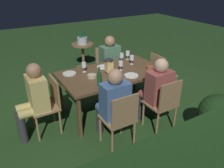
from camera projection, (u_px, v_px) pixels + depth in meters
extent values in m
plane|color=#26471E|center=(112.00, 110.00, 4.11)|extent=(16.00, 16.00, 0.00)
cube|color=brown|center=(112.00, 73.00, 3.78)|extent=(1.73, 0.97, 0.04)
cube|color=brown|center=(135.00, 75.00, 4.64)|extent=(0.05, 0.05, 0.71)
cube|color=brown|center=(61.00, 94.00, 3.91)|extent=(0.05, 0.05, 0.71)
cube|color=brown|center=(162.00, 92.00, 3.99)|extent=(0.05, 0.05, 0.71)
cube|color=brown|center=(79.00, 118.00, 3.27)|extent=(0.05, 0.05, 0.71)
cube|color=#9E7A51|center=(117.00, 118.00, 3.12)|extent=(0.42, 0.40, 0.03)
cube|color=#9E7A51|center=(125.00, 111.00, 2.87)|extent=(0.40, 0.03, 0.42)
cylinder|color=#9E7A51|center=(100.00, 129.00, 3.26)|extent=(0.03, 0.03, 0.42)
cylinder|color=#9E7A51|center=(121.00, 122.00, 3.43)|extent=(0.03, 0.03, 0.42)
cylinder|color=#9E7A51|center=(112.00, 143.00, 3.00)|extent=(0.03, 0.03, 0.42)
cylinder|color=#9E7A51|center=(134.00, 134.00, 3.17)|extent=(0.03, 0.03, 0.42)
cube|color=#426699|center=(115.00, 100.00, 3.04)|extent=(0.38, 0.24, 0.50)
sphere|color=tan|center=(115.00, 77.00, 2.89)|extent=(0.21, 0.21, 0.21)
cylinder|color=#426699|center=(105.00, 112.00, 3.22)|extent=(0.13, 0.36, 0.13)
cylinder|color=#426699|center=(115.00, 108.00, 3.30)|extent=(0.13, 0.36, 0.13)
cylinder|color=#333338|center=(100.00, 120.00, 3.45)|extent=(0.11, 0.11, 0.45)
cylinder|color=#333338|center=(110.00, 116.00, 3.53)|extent=(0.11, 0.11, 0.45)
cube|color=#9E7A51|center=(163.00, 75.00, 4.46)|extent=(0.40, 0.42, 0.03)
cube|color=#9E7A51|center=(157.00, 66.00, 4.27)|extent=(0.03, 0.40, 0.42)
cylinder|color=#9E7A51|center=(163.00, 80.00, 4.77)|extent=(0.03, 0.03, 0.42)
cylinder|color=#9E7A51|center=(175.00, 86.00, 4.49)|extent=(0.03, 0.03, 0.42)
cylinder|color=#9E7A51|center=(150.00, 83.00, 4.62)|extent=(0.03, 0.03, 0.42)
cylinder|color=#9E7A51|center=(162.00, 90.00, 4.34)|extent=(0.03, 0.03, 0.42)
cube|color=#9E7A51|center=(160.00, 103.00, 3.47)|extent=(0.42, 0.40, 0.03)
cube|color=#9E7A51|center=(170.00, 96.00, 3.23)|extent=(0.40, 0.03, 0.42)
cylinder|color=#9E7A51|center=(143.00, 114.00, 3.62)|extent=(0.03, 0.03, 0.42)
cylinder|color=#9E7A51|center=(160.00, 108.00, 3.78)|extent=(0.03, 0.03, 0.42)
cylinder|color=#9E7A51|center=(157.00, 125.00, 3.36)|extent=(0.03, 0.03, 0.42)
cylinder|color=#9E7A51|center=(175.00, 118.00, 3.52)|extent=(0.03, 0.03, 0.42)
cube|color=#9E4C47|center=(159.00, 87.00, 3.40)|extent=(0.38, 0.24, 0.50)
sphere|color=#D1A889|center=(161.00, 66.00, 3.25)|extent=(0.21, 0.21, 0.21)
cylinder|color=#9E4C47|center=(148.00, 98.00, 3.57)|extent=(0.13, 0.36, 0.13)
cylinder|color=#9E4C47|center=(156.00, 95.00, 3.65)|extent=(0.13, 0.36, 0.13)
cylinder|color=#333338|center=(141.00, 106.00, 3.80)|extent=(0.11, 0.11, 0.45)
cylinder|color=#333338|center=(149.00, 103.00, 3.88)|extent=(0.11, 0.11, 0.45)
cube|color=#9E7A51|center=(109.00, 69.00, 4.72)|extent=(0.42, 0.40, 0.03)
cube|color=#9E7A51|center=(104.00, 56.00, 4.76)|extent=(0.40, 0.03, 0.42)
cylinder|color=#9E7A51|center=(120.00, 80.00, 4.77)|extent=(0.03, 0.03, 0.42)
cylinder|color=#9E7A51|center=(105.00, 84.00, 4.60)|extent=(0.03, 0.03, 0.42)
cylinder|color=#9E7A51|center=(112.00, 74.00, 5.03)|extent=(0.03, 0.03, 0.42)
cylinder|color=#9E7A51|center=(98.00, 78.00, 4.86)|extent=(0.03, 0.03, 0.42)
cube|color=#4C7A5B|center=(110.00, 58.00, 4.55)|extent=(0.38, 0.24, 0.50)
sphere|color=#997051|center=(110.00, 41.00, 4.40)|extent=(0.21, 0.21, 0.21)
cylinder|color=#4C7A5B|center=(117.00, 70.00, 4.59)|extent=(0.13, 0.36, 0.13)
cylinder|color=#4C7A5B|center=(110.00, 72.00, 4.51)|extent=(0.13, 0.36, 0.13)
cylinder|color=#333338|center=(121.00, 84.00, 4.57)|extent=(0.11, 0.11, 0.45)
cylinder|color=#333338|center=(114.00, 86.00, 4.49)|extent=(0.11, 0.11, 0.45)
cube|color=#9E7A51|center=(44.00, 107.00, 3.38)|extent=(0.40, 0.42, 0.03)
cube|color=#9E7A51|center=(55.00, 91.00, 3.36)|extent=(0.03, 0.40, 0.42)
cylinder|color=#9E7A51|center=(38.00, 129.00, 3.26)|extent=(0.03, 0.03, 0.42)
cylinder|color=#9E7A51|center=(32.00, 117.00, 3.54)|extent=(0.03, 0.03, 0.42)
cylinder|color=#9E7A51|center=(60.00, 122.00, 3.41)|extent=(0.03, 0.03, 0.42)
cylinder|color=#9E7A51|center=(53.00, 111.00, 3.69)|extent=(0.03, 0.03, 0.42)
cube|color=tan|center=(37.00, 93.00, 3.23)|extent=(0.24, 0.38, 0.50)
sphere|color=#997051|center=(34.00, 71.00, 3.08)|extent=(0.21, 0.21, 0.21)
cylinder|color=tan|center=(32.00, 112.00, 3.20)|extent=(0.36, 0.13, 0.13)
cylinder|color=tan|center=(29.00, 106.00, 3.34)|extent=(0.36, 0.13, 0.13)
cylinder|color=#333338|center=(23.00, 129.00, 3.23)|extent=(0.11, 0.11, 0.45)
cylinder|color=#333338|center=(20.00, 123.00, 3.37)|extent=(0.11, 0.11, 0.45)
cube|color=black|center=(109.00, 72.00, 3.76)|extent=(0.12, 0.12, 0.01)
cube|color=#F9D17A|center=(109.00, 66.00, 3.71)|extent=(0.11, 0.11, 0.20)
cone|color=black|center=(109.00, 59.00, 3.65)|extent=(0.15, 0.15, 0.05)
cylinder|color=#195128|center=(99.00, 79.00, 3.29)|extent=(0.07, 0.07, 0.20)
cylinder|color=#195128|center=(99.00, 70.00, 3.22)|extent=(0.03, 0.03, 0.09)
cylinder|color=silver|center=(132.00, 64.00, 4.09)|extent=(0.06, 0.06, 0.00)
cylinder|color=silver|center=(132.00, 62.00, 4.08)|extent=(0.01, 0.01, 0.08)
cylinder|color=silver|center=(132.00, 58.00, 4.04)|extent=(0.08, 0.08, 0.08)
cylinder|color=maroon|center=(132.00, 59.00, 4.05)|extent=(0.07, 0.07, 0.03)
cylinder|color=silver|center=(84.00, 72.00, 3.78)|extent=(0.06, 0.06, 0.00)
cylinder|color=silver|center=(84.00, 70.00, 3.76)|extent=(0.01, 0.01, 0.08)
cylinder|color=silver|center=(84.00, 65.00, 3.72)|extent=(0.08, 0.08, 0.08)
cylinder|color=maroon|center=(84.00, 66.00, 3.73)|extent=(0.07, 0.07, 0.03)
cylinder|color=silver|center=(128.00, 59.00, 4.32)|extent=(0.06, 0.06, 0.00)
cylinder|color=silver|center=(128.00, 57.00, 4.30)|extent=(0.01, 0.01, 0.08)
cylinder|color=silver|center=(128.00, 53.00, 4.27)|extent=(0.08, 0.08, 0.08)
cylinder|color=maroon|center=(128.00, 54.00, 4.28)|extent=(0.07, 0.07, 0.03)
cylinder|color=silver|center=(121.00, 70.00, 3.84)|extent=(0.06, 0.06, 0.00)
cylinder|color=silver|center=(121.00, 68.00, 3.82)|extent=(0.01, 0.01, 0.08)
cylinder|color=silver|center=(121.00, 63.00, 3.78)|extent=(0.08, 0.08, 0.08)
cylinder|color=maroon|center=(121.00, 65.00, 3.79)|extent=(0.07, 0.07, 0.03)
cylinder|color=silver|center=(122.00, 62.00, 4.20)|extent=(0.06, 0.06, 0.00)
cylinder|color=silver|center=(122.00, 60.00, 4.18)|extent=(0.01, 0.01, 0.08)
cylinder|color=silver|center=(122.00, 56.00, 4.15)|extent=(0.08, 0.08, 0.08)
cylinder|color=maroon|center=(122.00, 57.00, 4.16)|extent=(0.07, 0.07, 0.03)
cylinder|color=silver|center=(69.00, 73.00, 3.70)|extent=(0.22, 0.22, 0.01)
cylinder|color=white|center=(131.00, 75.00, 3.63)|extent=(0.23, 0.23, 0.01)
cylinder|color=white|center=(103.00, 67.00, 3.96)|extent=(0.22, 0.22, 0.01)
cylinder|color=#BCAD8E|center=(92.00, 76.00, 3.57)|extent=(0.15, 0.15, 0.05)
cylinder|color=#424C1E|center=(92.00, 76.00, 3.56)|extent=(0.12, 0.12, 0.01)
cylinder|color=#9E5138|center=(150.00, 68.00, 3.88)|extent=(0.11, 0.11, 0.05)
cylinder|color=tan|center=(150.00, 67.00, 3.88)|extent=(0.10, 0.10, 0.02)
cylinder|color=brown|center=(82.00, 44.00, 5.63)|extent=(0.56, 0.56, 0.03)
cylinder|color=brown|center=(83.00, 57.00, 5.77)|extent=(0.07, 0.07, 0.62)
cylinder|color=brown|center=(84.00, 68.00, 5.90)|extent=(0.42, 0.42, 0.02)
cylinder|color=#B2B7BF|center=(82.00, 40.00, 5.58)|extent=(0.26, 0.26, 0.17)
cylinder|color=white|center=(82.00, 39.00, 5.56)|extent=(0.23, 0.23, 0.04)
cylinder|color=#144723|center=(84.00, 37.00, 5.56)|extent=(0.07, 0.07, 0.16)
cylinder|color=#144723|center=(83.00, 32.00, 5.51)|extent=(0.03, 0.03, 0.09)
cylinder|color=#195128|center=(80.00, 37.00, 5.51)|extent=(0.07, 0.07, 0.16)
cylinder|color=#195128|center=(80.00, 32.00, 5.46)|extent=(0.03, 0.03, 0.09)
cylinder|color=brown|center=(213.00, 133.00, 3.34)|extent=(0.35, 0.35, 0.22)
sphere|color=#193816|center=(218.00, 113.00, 3.19)|extent=(0.55, 0.55, 0.55)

